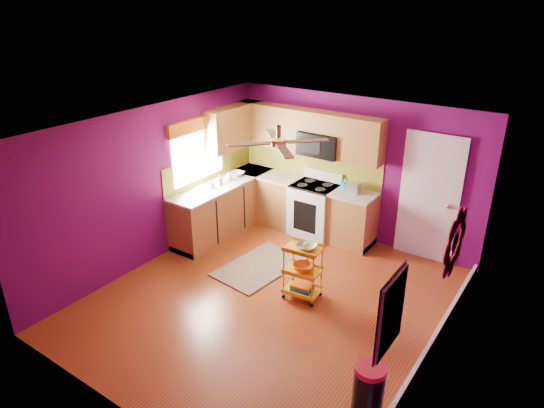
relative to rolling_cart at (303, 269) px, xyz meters
The scene contains 18 objects.
ground 0.66m from the rolling_cart, 135.85° to the right, with size 5.00×5.00×0.00m, color maroon.
room_envelope 1.26m from the rolling_cart, 133.50° to the right, with size 4.54×5.04×2.52m.
lower_cabinets 2.25m from the rolling_cart, 138.61° to the left, with size 2.81×2.31×0.94m.
electric_range 2.05m from the rolling_cart, 115.80° to the left, with size 0.76×0.66×1.13m.
upper_cabinetry 2.77m from the rolling_cart, 130.68° to the left, with size 2.80×2.30×1.26m.
left_window 2.95m from the rolling_cart, 164.29° to the left, with size 0.08×1.35×1.08m.
panel_door 2.43m from the rolling_cart, 64.69° to the left, with size 0.95×0.11×2.15m.
right_wall_art 2.23m from the rolling_cart, 19.53° to the right, with size 0.04×2.74×1.04m.
ceiling_fan 1.86m from the rolling_cart, 159.03° to the right, with size 1.01×1.01×0.26m.
shag_rug 1.14m from the rolling_cart, 162.59° to the left, with size 0.87×1.42×0.02m, color black.
rolling_cart is the anchor object (origin of this frame).
trash_can 2.18m from the rolling_cart, 40.79° to the right, with size 0.36×0.38×0.62m.
teal_kettle 2.02m from the rolling_cart, 99.92° to the left, with size 0.18×0.18×0.21m.
toaster 1.99m from the rolling_cart, 95.81° to the left, with size 0.22×0.15×0.18m, color beige.
soap_bottle_a 2.52m from the rolling_cart, 158.33° to the left, with size 0.08×0.09×0.19m, color #EA3F72.
soap_bottle_b 2.62m from the rolling_cart, 153.00° to the left, with size 0.13×0.13×0.16m, color white.
counter_dish 2.78m from the rolling_cart, 148.09° to the left, with size 0.26×0.26×0.06m, color white.
counter_cup 2.46m from the rolling_cart, 162.99° to the left, with size 0.13×0.13×0.10m, color white.
Camera 1 is at (3.32, -4.74, 4.03)m, focal length 32.00 mm.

